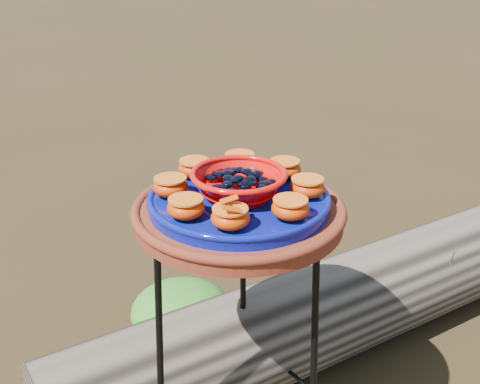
{
  "coord_description": "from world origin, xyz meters",
  "views": [
    {
      "loc": [
        0.07,
        -1.2,
        1.32
      ],
      "look_at": [
        0.0,
        0.0,
        0.77
      ],
      "focal_mm": 45.0,
      "sensor_mm": 36.0,
      "label": 1
    }
  ],
  "objects_px": {
    "plant_stand": "(239,347)",
    "terracotta_saucer": "(239,214)",
    "driftwood_log": "(313,316)",
    "cobalt_plate": "(239,201)",
    "red_bowl": "(239,184)"
  },
  "relations": [
    {
      "from": "plant_stand",
      "to": "terracotta_saucer",
      "type": "height_order",
      "value": "terracotta_saucer"
    },
    {
      "from": "plant_stand",
      "to": "red_bowl",
      "type": "xyz_separation_m",
      "value": [
        0.0,
        0.0,
        0.44
      ]
    },
    {
      "from": "terracotta_saucer",
      "to": "driftwood_log",
      "type": "relative_size",
      "value": 0.27
    },
    {
      "from": "plant_stand",
      "to": "terracotta_saucer",
      "type": "relative_size",
      "value": 1.5
    },
    {
      "from": "red_bowl",
      "to": "driftwood_log",
      "type": "distance_m",
      "value": 0.77
    },
    {
      "from": "driftwood_log",
      "to": "red_bowl",
      "type": "bearing_deg",
      "value": -118.61
    },
    {
      "from": "red_bowl",
      "to": "driftwood_log",
      "type": "relative_size",
      "value": 0.12
    },
    {
      "from": "cobalt_plate",
      "to": "driftwood_log",
      "type": "height_order",
      "value": "cobalt_plate"
    },
    {
      "from": "terracotta_saucer",
      "to": "red_bowl",
      "type": "xyz_separation_m",
      "value": [
        0.0,
        0.0,
        0.07
      ]
    },
    {
      "from": "plant_stand",
      "to": "cobalt_plate",
      "type": "bearing_deg",
      "value": 0.0
    },
    {
      "from": "plant_stand",
      "to": "driftwood_log",
      "type": "height_order",
      "value": "plant_stand"
    },
    {
      "from": "cobalt_plate",
      "to": "driftwood_log",
      "type": "distance_m",
      "value": 0.74
    },
    {
      "from": "terracotta_saucer",
      "to": "red_bowl",
      "type": "distance_m",
      "value": 0.07
    },
    {
      "from": "cobalt_plate",
      "to": "red_bowl",
      "type": "distance_m",
      "value": 0.04
    },
    {
      "from": "cobalt_plate",
      "to": "terracotta_saucer",
      "type": "bearing_deg",
      "value": 0.0
    }
  ]
}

